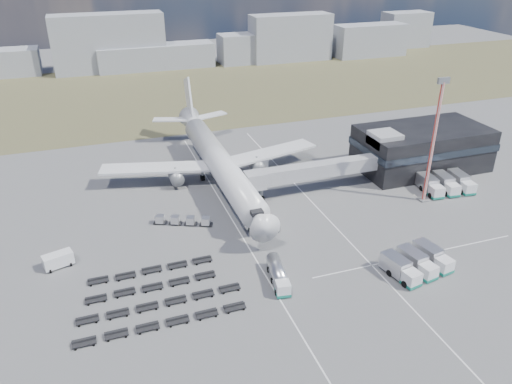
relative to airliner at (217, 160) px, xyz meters
name	(u,v)px	position (x,y,z in m)	size (l,w,h in m)	color
ground	(267,257)	(0.00, -32.38, -5.29)	(420.00, 420.00, 0.00)	#565659
grass_strip	(162,93)	(0.00, 77.62, -5.29)	(420.00, 90.00, 0.01)	#4C452E
lane_markings	(311,239)	(9.77, -29.38, -5.29)	(47.12, 110.00, 0.01)	silver
terminal	(421,147)	(47.77, -8.41, -0.04)	(30.40, 16.40, 11.00)	black
jet_bridge	(304,172)	(15.90, -11.95, -0.24)	(30.30, 3.80, 7.05)	#939399
airliner	(217,160)	(0.00, 0.00, 0.00)	(51.59, 64.53, 17.62)	silver
skyline	(92,50)	(-21.11, 117.39, 3.95)	(309.67, 26.00, 25.72)	gray
fuel_tanker	(278,275)	(-0.67, -39.49, -3.85)	(3.61, 9.19, 2.89)	silver
pushback_tug	(272,228)	(4.00, -24.38, -4.63)	(2.83, 1.59, 1.32)	silver
utility_van	(58,260)	(-34.02, -23.57, -4.03)	(4.80, 2.17, 2.52)	silver
catering_truck	(260,162)	(11.71, 4.52, -3.93)	(2.44, 5.83, 2.67)	silver
service_trucks_near	(417,263)	(22.09, -44.11, -3.67)	(10.99, 9.06, 2.99)	silver
service_trucks_far	(446,184)	(45.82, -20.83, -3.59)	(11.00, 8.73, 3.14)	silver
uld_row	(183,220)	(-11.49, -16.62, -4.35)	(11.05, 5.96, 1.58)	black
baggage_dollies	(155,296)	(-20.00, -37.24, -4.90)	(25.87, 15.46, 0.77)	black
floodlight_mast	(433,142)	(38.66, -23.14, 7.79)	(2.45, 2.02, 26.11)	red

